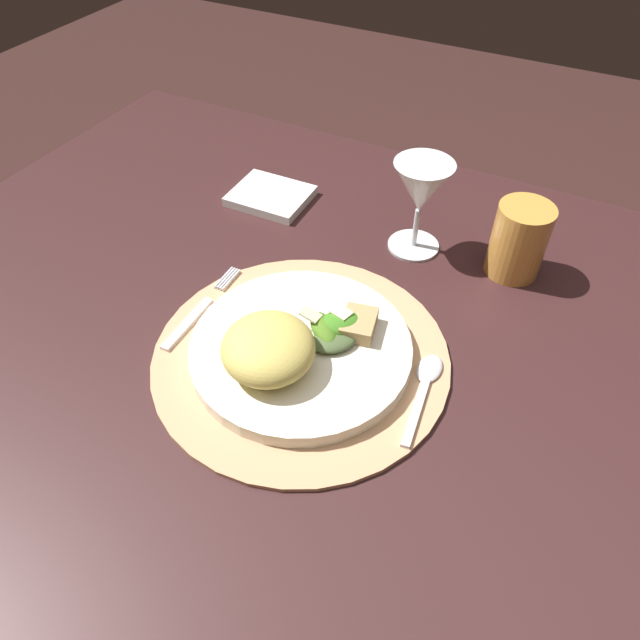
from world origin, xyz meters
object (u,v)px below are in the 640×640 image
(dining_table, at_px, (367,393))
(spoon, at_px, (425,382))
(fork, at_px, (199,311))
(napkin, at_px, (271,196))
(dinner_plate, at_px, (301,349))
(wine_glass, at_px, (421,191))
(amber_tumbler, at_px, (519,240))

(dining_table, xyz_separation_m, spoon, (0.08, -0.03, 0.10))
(fork, relative_size, napkin, 1.38)
(dinner_plate, relative_size, spoon, 1.94)
(spoon, bearing_deg, fork, -175.35)
(napkin, distance_m, wine_glass, 0.27)
(dining_table, bearing_deg, napkin, 141.65)
(dining_table, relative_size, amber_tumbler, 13.57)
(napkin, height_order, amber_tumbler, amber_tumbler)
(dinner_plate, xyz_separation_m, wine_glass, (0.04, 0.27, 0.08))
(amber_tumbler, bearing_deg, dinner_plate, -123.25)
(dinner_plate, bearing_deg, dining_table, 40.26)
(dinner_plate, distance_m, amber_tumbler, 0.34)
(spoon, relative_size, wine_glass, 1.00)
(dining_table, distance_m, fork, 0.25)
(dinner_plate, bearing_deg, amber_tumbler, 56.75)
(dining_table, bearing_deg, spoon, -20.63)
(dinner_plate, height_order, napkin, dinner_plate)
(dinner_plate, xyz_separation_m, napkin, (-0.21, 0.28, -0.01))
(dinner_plate, height_order, amber_tumbler, amber_tumbler)
(spoon, height_order, wine_glass, wine_glass)
(dining_table, height_order, wine_glass, wine_glass)
(spoon, bearing_deg, dining_table, 159.37)
(amber_tumbler, bearing_deg, spoon, -97.78)
(napkin, bearing_deg, wine_glass, -1.90)
(spoon, distance_m, wine_glass, 0.28)
(dining_table, xyz_separation_m, wine_glass, (-0.03, 0.21, 0.19))
(wine_glass, bearing_deg, dining_table, -83.07)
(amber_tumbler, bearing_deg, fork, -140.46)
(napkin, bearing_deg, amber_tumbler, 0.71)
(fork, bearing_deg, dinner_plate, -1.02)
(wine_glass, height_order, amber_tumbler, wine_glass)
(fork, bearing_deg, dining_table, 14.00)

